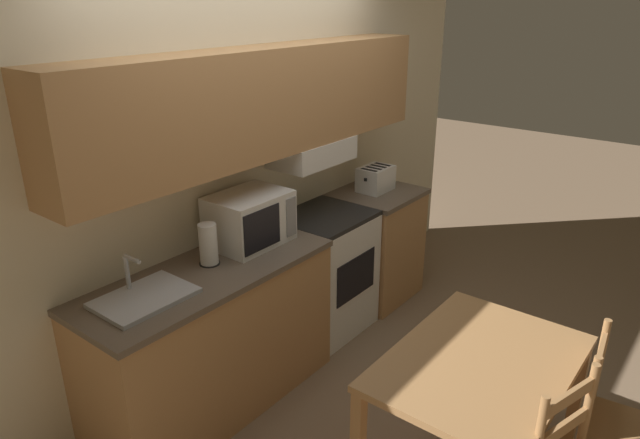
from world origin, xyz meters
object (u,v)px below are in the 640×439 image
Objects in this scene: dining_table at (479,377)px; microwave at (250,219)px; stove_range at (325,272)px; toaster at (376,179)px; sink_basin at (144,297)px; paper_towel_roll at (208,244)px; chair_right_of_table at (617,430)px.

microwave is at bearing 88.94° from dining_table.
stove_range is 0.86m from toaster.
microwave reaches higher than dining_table.
sink_basin reaches higher than dining_table.
microwave reaches higher than stove_range.
stove_range is at bearing -2.39° from paper_towel_roll.
paper_towel_roll reaches higher than dining_table.
toaster is at bearing -1.00° from paper_towel_roll.
chair_right_of_table is at bearing -62.49° from sink_basin.
toaster is (0.66, 0.01, 0.54)m from stove_range.
chair_right_of_table is (-1.10, -2.06, -0.55)m from toaster.
dining_table is 1.20× the size of chair_right_of_table.
paper_towel_roll reaches higher than toaster.
sink_basin is at bearing -179.50° from stove_range.
sink_basin is at bearing -174.56° from microwave.
dining_table is at bearing -91.06° from microwave.
stove_range is 3.15× the size of toaster.
chair_right_of_table is (0.22, -2.12, -0.61)m from microwave.
microwave is at bearing 174.27° from stove_range.
microwave is 0.44× the size of dining_table.
stove_range is at bearing -5.73° from microwave.
stove_range is 0.99× the size of chair_right_of_table.
sink_basin is 0.50m from paper_towel_roll.
chair_right_of_table is (-0.44, -2.05, -0.00)m from stove_range.
dining_table is (-0.03, -1.53, -0.43)m from microwave.
paper_towel_roll reaches higher than sink_basin.
stove_range is at bearing 71.09° from chair_right_of_table.
microwave reaches higher than paper_towel_roll.
paper_towel_roll is (0.48, 0.06, 0.10)m from sink_basin.
paper_towel_roll is at bearing -176.14° from microwave.
toaster is at bearing 47.53° from dining_table.
paper_towel_roll is 0.27× the size of chair_right_of_table.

